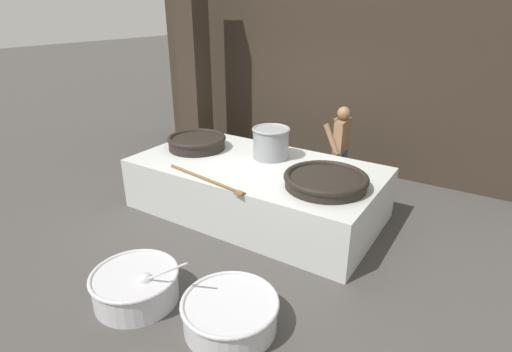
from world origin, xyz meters
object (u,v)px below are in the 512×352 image
object	(u,v)px
stock_pot	(271,142)
cook	(340,148)
giant_wok_near	(197,142)
prep_bowl_vegetables	(136,285)
giant_wok_far	(326,180)
prep_bowl_meat	(230,312)

from	to	relation	value
stock_pot	cook	bearing A→B (deg)	50.78
giant_wok_near	prep_bowl_vegetables	bearing A→B (deg)	-64.15
giant_wok_near	giant_wok_far	world-z (taller)	giant_wok_near
stock_pot	prep_bowl_vegetables	size ratio (longest dim) A/B	0.48
giant_wok_near	giant_wok_far	distance (m)	2.40
stock_pot	prep_bowl_meat	bearing A→B (deg)	-67.54
giant_wok_far	cook	size ratio (longest dim) A/B	0.73
cook	prep_bowl_meat	world-z (taller)	cook
giant_wok_near	stock_pot	world-z (taller)	stock_pot
cook	prep_bowl_meat	size ratio (longest dim) A/B	1.54
giant_wok_far	stock_pot	world-z (taller)	stock_pot
giant_wok_far	prep_bowl_vegetables	world-z (taller)	giant_wok_far
stock_pot	cook	world-z (taller)	cook
giant_wok_near	stock_pot	distance (m)	1.28
giant_wok_near	cook	distance (m)	2.35
prep_bowl_meat	cook	bearing A→B (deg)	94.72
prep_bowl_vegetables	giant_wok_near	bearing A→B (deg)	115.85
giant_wok_near	stock_pot	bearing A→B (deg)	12.64
giant_wok_near	giant_wok_far	size ratio (longest dim) A/B	0.87
giant_wok_far	prep_bowl_meat	world-z (taller)	giant_wok_far
giant_wok_far	stock_pot	xyz separation A→B (m)	(-1.15, 0.55, 0.15)
giant_wok_far	prep_bowl_vegetables	size ratio (longest dim) A/B	0.90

